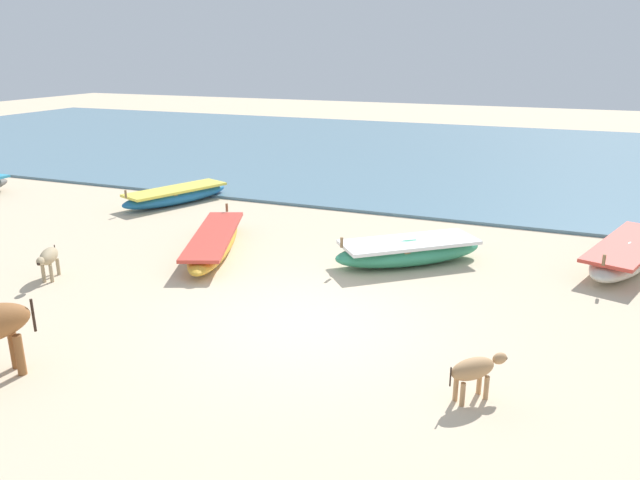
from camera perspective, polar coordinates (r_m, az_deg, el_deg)
name	(u,v)px	position (r m, az deg, el deg)	size (l,w,h in m)	color
ground	(311,320)	(9.87, -0.85, -7.55)	(80.00, 80.00, 0.00)	beige
sea_water	(471,156)	(25.48, 14.01, 7.66)	(60.00, 20.00, 0.08)	slate
fishing_boat_1	(628,253)	(13.69, 26.90, -1.08)	(2.10, 3.90, 0.68)	beige
fishing_boat_2	(409,251)	(12.43, 8.32, -1.02)	(3.06, 2.79, 0.69)	#338C66
fishing_boat_3	(176,195)	(17.60, -13.34, 4.11)	(2.04, 3.43, 0.64)	#1E669E
fishing_boat_4	(214,241)	(13.26, -9.87, -0.12)	(2.23, 4.00, 0.60)	gold
calf_near_dun	(48,258)	(12.51, -24.11, -1.53)	(0.57, 0.87, 0.60)	tan
calf_far_tan	(475,370)	(7.88, 14.29, -11.71)	(0.70, 0.74, 0.57)	tan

